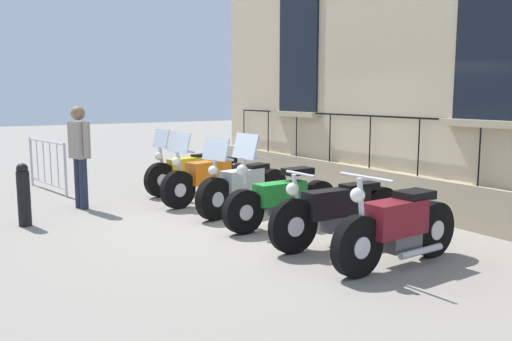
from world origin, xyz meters
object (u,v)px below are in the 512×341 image
object	(u,v)px
motorcycle_yellow	(191,171)
pedestrian_standing	(80,151)
motorcycle_orange	(210,178)
crowd_barrier	(47,164)
motorcycle_maroon	(397,228)
bollard	(24,195)
motorcycle_black	(339,211)
motorcycle_silver	(244,188)
motorcycle_green	(281,199)

from	to	relation	value
motorcycle_yellow	pedestrian_standing	size ratio (longest dim) A/B	1.22
motorcycle_orange	crowd_barrier	distance (m)	3.67
motorcycle_orange	motorcycle_maroon	world-z (taller)	motorcycle_orange
motorcycle_yellow	bollard	world-z (taller)	motorcycle_yellow
motorcycle_yellow	motorcycle_black	size ratio (longest dim) A/B	0.98
motorcycle_orange	motorcycle_black	world-z (taller)	motorcycle_orange
motorcycle_yellow	bollard	bearing A→B (deg)	21.15
motorcycle_black	motorcycle_maroon	size ratio (longest dim) A/B	1.12
motorcycle_yellow	motorcycle_orange	bearing A→B (deg)	81.94
pedestrian_standing	bollard	bearing A→B (deg)	38.75
motorcycle_yellow	bollard	distance (m)	3.55
motorcycle_black	motorcycle_yellow	bearing A→B (deg)	-89.42
bollard	pedestrian_standing	distance (m)	1.43
motorcycle_maroon	motorcycle_yellow	bearing A→B (deg)	-89.86
motorcycle_orange	crowd_barrier	xyz separation A→B (m)	(2.27, -2.88, 0.11)
motorcycle_maroon	pedestrian_standing	distance (m)	5.64
motorcycle_orange	pedestrian_standing	distance (m)	2.30
motorcycle_silver	pedestrian_standing	world-z (taller)	pedestrian_standing
motorcycle_green	pedestrian_standing	world-z (taller)	pedestrian_standing
motorcycle_black	pedestrian_standing	size ratio (longest dim) A/B	1.25
motorcycle_silver	bollard	bearing A→B (deg)	-16.95
motorcycle_black	motorcycle_silver	bearing A→B (deg)	-86.76
motorcycle_silver	pedestrian_standing	size ratio (longest dim) A/B	1.13
motorcycle_maroon	crowd_barrier	world-z (taller)	motorcycle_maroon
motorcycle_silver	motorcycle_green	size ratio (longest dim) A/B	0.97
crowd_barrier	bollard	distance (m)	3.09
motorcycle_yellow	motorcycle_orange	world-z (taller)	motorcycle_orange
pedestrian_standing	motorcycle_green	bearing A→B (deg)	127.20
motorcycle_orange	motorcycle_green	bearing A→B (deg)	92.68
motorcycle_orange	bollard	bearing A→B (deg)	1.50
motorcycle_orange	motorcycle_green	xyz separation A→B (m)	(-0.10, 2.16, -0.03)
crowd_barrier	bollard	size ratio (longest dim) A/B	1.99
bollard	motorcycle_black	bearing A→B (deg)	135.98
motorcycle_green	motorcycle_black	bearing A→B (deg)	95.60
motorcycle_green	bollard	xyz separation A→B (m)	(3.25, -2.08, 0.05)
motorcycle_green	motorcycle_orange	bearing A→B (deg)	-87.32
pedestrian_standing	motorcycle_black	bearing A→B (deg)	119.66
motorcycle_orange	motorcycle_black	bearing A→B (deg)	93.71
motorcycle_orange	pedestrian_standing	size ratio (longest dim) A/B	1.19
motorcycle_orange	motorcycle_green	size ratio (longest dim) A/B	1.03
motorcycle_yellow	pedestrian_standing	distance (m)	2.39
motorcycle_green	crowd_barrier	xyz separation A→B (m)	(2.37, -5.04, 0.14)
bollard	motorcycle_green	bearing A→B (deg)	147.39
motorcycle_green	motorcycle_maroon	bearing A→B (deg)	92.13
motorcycle_orange	pedestrian_standing	world-z (taller)	pedestrian_standing
motorcycle_yellow	bollard	xyz separation A→B (m)	(3.31, 1.28, 0.05)
motorcycle_black	motorcycle_maroon	world-z (taller)	motorcycle_maroon
motorcycle_black	pedestrian_standing	xyz separation A→B (m)	(2.32, -4.08, 0.56)
motorcycle_orange	bollard	distance (m)	3.15
motorcycle_green	motorcycle_silver	bearing A→B (deg)	-89.31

